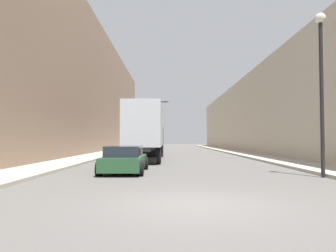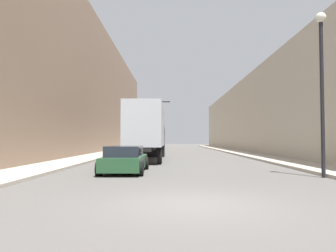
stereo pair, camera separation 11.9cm
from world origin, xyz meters
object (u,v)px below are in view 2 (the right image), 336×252
semi_truck (148,131)px  sedan_car (125,160)px  street_lamp (322,71)px  traffic_signal_gantry (137,116)px

semi_truck → sedan_car: semi_truck is taller
street_lamp → sedan_car: bearing=166.4°
semi_truck → traffic_signal_gantry: bearing=99.0°
traffic_signal_gantry → sedan_car: bearing=-85.5°
sedan_car → street_lamp: (8.57, -2.07, 3.84)m
traffic_signal_gantry → street_lamp: 28.71m
semi_truck → street_lamp: (8.15, -11.96, 2.22)m
sedan_car → traffic_signal_gantry: traffic_signal_gantry is taller
sedan_car → traffic_signal_gantry: (-1.92, 24.65, 3.84)m
semi_truck → street_lamp: 14.64m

